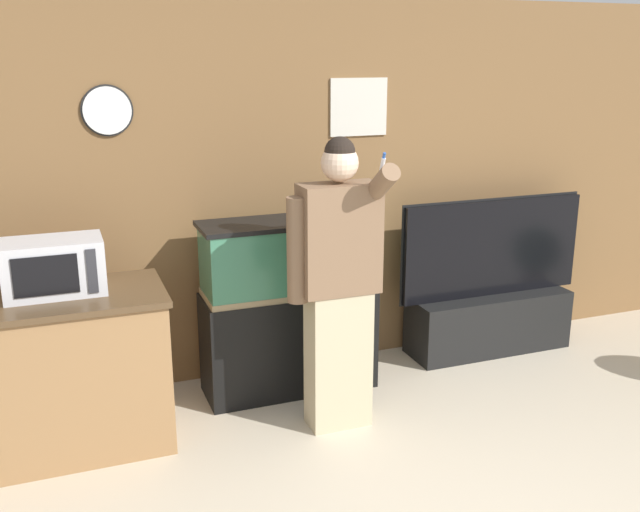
# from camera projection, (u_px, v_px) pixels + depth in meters

# --- Properties ---
(wall_back_paneled) EXTENTS (10.00, 0.08, 2.60)m
(wall_back_paneled) POSITION_uv_depth(u_px,v_px,m) (297.00, 190.00, 4.99)
(wall_back_paneled) COLOR brown
(wall_back_paneled) RESTS_ON ground_plane
(counter_island) EXTENTS (1.57, 0.68, 0.93)m
(counter_island) POSITION_uv_depth(u_px,v_px,m) (27.00, 378.00, 4.00)
(counter_island) COLOR olive
(counter_island) RESTS_ON ground_plane
(microwave) EXTENTS (0.54, 0.33, 0.31)m
(microwave) POSITION_uv_depth(u_px,v_px,m) (54.00, 267.00, 3.94)
(microwave) COLOR silver
(microwave) RESTS_ON counter_island
(aquarium_on_stand) EXTENTS (1.15, 0.42, 1.19)m
(aquarium_on_stand) POSITION_uv_depth(u_px,v_px,m) (288.00, 306.00, 4.77)
(aquarium_on_stand) COLOR black
(aquarium_on_stand) RESTS_ON ground_plane
(tv_on_stand) EXTENTS (1.52, 0.40, 1.19)m
(tv_on_stand) POSITION_uv_depth(u_px,v_px,m) (489.00, 306.00, 5.48)
(tv_on_stand) COLOR black
(tv_on_stand) RESTS_ON ground_plane
(person_standing) EXTENTS (0.56, 0.42, 1.78)m
(person_standing) POSITION_uv_depth(u_px,v_px,m) (338.00, 282.00, 4.20)
(person_standing) COLOR #BCAD89
(person_standing) RESTS_ON ground_plane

